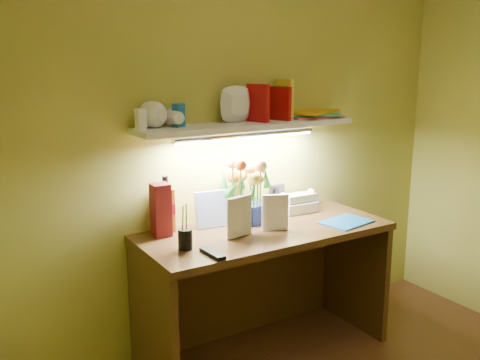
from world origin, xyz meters
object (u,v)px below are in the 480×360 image
object	(u,v)px
desk	(265,292)
whisky_bottle	(166,204)
telephone	(297,201)
desk_clock	(312,199)
flower_bouquet	(247,188)

from	to	relation	value
desk	whisky_bottle	world-z (taller)	whisky_bottle
desk	whisky_bottle	size ratio (longest dim) A/B	4.62
telephone	desk_clock	bearing A→B (deg)	24.71
flower_bouquet	desk_clock	bearing A→B (deg)	8.87
flower_bouquet	whisky_bottle	xyz separation A→B (m)	(-0.46, 0.08, -0.04)
flower_bouquet	desk_clock	world-z (taller)	flower_bouquet
flower_bouquet	telephone	xyz separation A→B (m)	(0.37, 0.02, -0.13)
flower_bouquet	whisky_bottle	bearing A→B (deg)	170.38
telephone	desk_clock	size ratio (longest dim) A/B	2.81
desk	flower_bouquet	distance (m)	0.59
desk_clock	whisky_bottle	xyz separation A→B (m)	(-1.01, -0.01, 0.11)
desk	flower_bouquet	size ratio (longest dim) A/B	3.57
telephone	desk_clock	xyz separation A→B (m)	(0.17, 0.07, -0.03)
whisky_bottle	desk	bearing A→B (deg)	-27.13
flower_bouquet	telephone	bearing A→B (deg)	2.42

